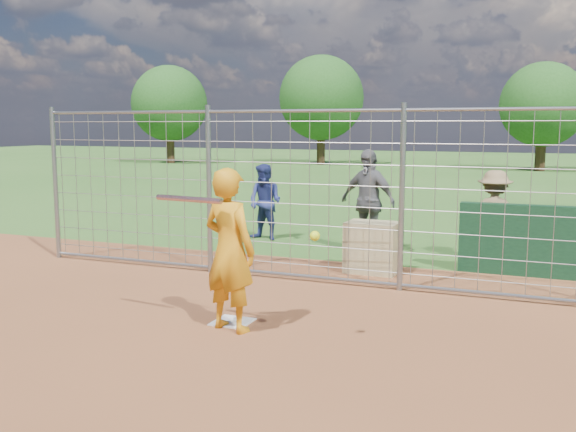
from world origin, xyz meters
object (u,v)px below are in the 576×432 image
at_px(batter, 229,250).
at_px(equipment_bin, 372,247).
at_px(bystander_b, 368,201).
at_px(bystander_c, 494,216).
at_px(bystander_a, 265,202).

relative_size(batter, equipment_bin, 2.30).
distance_m(batter, bystander_b, 4.90).
relative_size(batter, bystander_c, 1.19).
distance_m(bystander_c, equipment_bin, 2.38).
bearing_deg(batter, equipment_bin, -88.61).
distance_m(batter, equipment_bin, 3.51).
bearing_deg(bystander_b, bystander_a, -174.99).
relative_size(bystander_a, equipment_bin, 1.91).
relative_size(batter, bystander_b, 0.98).
relative_size(bystander_a, bystander_b, 0.81).
xyz_separation_m(batter, bystander_a, (-1.98, 5.42, -0.16)).
bearing_deg(bystander_a, batter, -59.02).
height_order(bystander_b, equipment_bin, bystander_b).
bearing_deg(bystander_a, bystander_b, -2.20).
distance_m(bystander_a, equipment_bin, 3.43).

